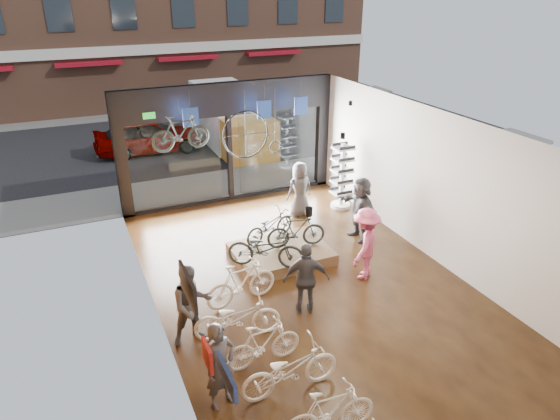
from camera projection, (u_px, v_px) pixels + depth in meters
ground_plane at (316, 293)px, 11.55m from camera, size 7.00×12.00×0.04m
ceiling at (321, 132)px, 9.94m from camera, size 7.00×12.00×0.04m
wall_left at (154, 251)px, 9.45m from camera, size 0.04×12.00×3.80m
wall_right at (447, 193)px, 12.04m from camera, size 0.04×12.00×3.80m
storefront at (229, 143)px, 15.72m from camera, size 7.00×0.26×3.80m
exit_sign at (149, 116)px, 14.26m from camera, size 0.35×0.06×0.18m
street_road at (171, 131)px, 23.99m from camera, size 30.00×18.00×0.02m
sidewalk_near at (220, 184)px, 17.49m from camera, size 30.00×2.40×0.12m
sidewalk_far at (154, 111)px, 27.28m from camera, size 30.00×2.00×0.12m
street_car at (148, 135)px, 20.62m from camera, size 4.32×1.74×1.47m
box_truck at (234, 121)px, 20.85m from camera, size 2.07×6.21×2.45m
floor_bike_1 at (329, 413)px, 7.73m from camera, size 1.60×0.55×0.95m
floor_bike_2 at (290, 369)px, 8.59m from camera, size 1.81×0.64×0.95m
floor_bike_3 at (263, 344)px, 9.22m from camera, size 1.50×0.44×0.90m
floor_bike_4 at (237, 318)px, 9.93m from camera, size 1.83×0.92×0.92m
floor_bike_5 at (241, 283)px, 10.98m from camera, size 1.74×0.70×1.02m
display_platform at (281, 254)px, 12.87m from camera, size 2.40×1.80×0.30m
display_bike_left at (266, 249)px, 11.82m from camera, size 1.89×1.52×0.96m
display_bike_mid at (296, 231)px, 12.73m from camera, size 1.58×0.71×0.92m
display_bike_right at (270, 226)px, 13.09m from camera, size 1.66×1.02×0.82m
customer_0 at (220, 366)px, 8.19m from camera, size 0.69×0.57×1.62m
customer_1 at (192, 305)px, 9.66m from camera, size 0.88×0.71×1.71m
customer_2 at (306, 279)px, 10.54m from camera, size 1.05×0.71×1.66m
customer_3 at (365, 244)px, 11.78m from camera, size 1.32×1.26×1.80m
customer_4 at (300, 189)px, 15.01m from camera, size 0.87×0.61×1.69m
customer_5 at (360, 209)px, 13.60m from camera, size 0.56×1.67×1.80m
sunglasses_rack at (342, 176)px, 15.46m from camera, size 0.69×0.59×2.09m
wall_merch at (219, 402)px, 6.85m from camera, size 0.40×2.40×2.60m
penny_farthing at (255, 135)px, 14.39m from camera, size 1.74×0.06×1.39m
hung_bike at (181, 133)px, 13.10m from camera, size 1.61×0.59×0.95m
jersey_left at (191, 117)px, 14.08m from camera, size 0.45×0.03×0.55m
jersey_mid at (264, 110)px, 14.91m from camera, size 0.45×0.03×0.55m
jersey_right at (301, 106)px, 15.36m from camera, size 0.45×0.03×0.55m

